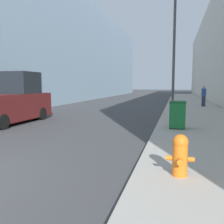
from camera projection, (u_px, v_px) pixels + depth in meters
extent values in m
cube|color=#ADA89E|center=(191.00, 107.00, 19.98)|extent=(3.98, 60.00, 0.13)
cube|color=#849EB2|center=(45.00, 51.00, 31.32)|extent=(12.00, 60.00, 12.23)
cylinder|color=orange|center=(180.00, 160.00, 4.60)|extent=(0.27, 0.27, 0.59)
sphere|color=orange|center=(180.00, 142.00, 4.56)|extent=(0.29, 0.29, 0.29)
cylinder|color=orange|center=(181.00, 137.00, 4.56)|extent=(0.08, 0.08, 0.06)
cylinder|color=orange|center=(180.00, 162.00, 4.41)|extent=(0.11, 0.12, 0.11)
cylinder|color=orange|center=(169.00, 158.00, 4.65)|extent=(0.12, 0.09, 0.09)
cylinder|color=orange|center=(191.00, 159.00, 4.55)|extent=(0.12, 0.09, 0.09)
cube|color=#1E7538|center=(177.00, 115.00, 9.67)|extent=(0.60, 0.58, 0.95)
cube|color=#16572A|center=(178.00, 102.00, 9.61)|extent=(0.62, 0.60, 0.08)
cylinder|color=black|center=(170.00, 125.00, 10.01)|extent=(0.05, 0.16, 0.16)
cylinder|color=black|center=(184.00, 125.00, 9.89)|extent=(0.05, 0.16, 0.16)
cylinder|color=#4C4C51|center=(172.00, 115.00, 12.82)|extent=(0.25, 0.25, 0.25)
cylinder|color=#4C4C51|center=(174.00, 57.00, 12.50)|extent=(0.13, 0.13, 6.21)
cube|color=#561919|center=(6.00, 107.00, 11.77)|extent=(2.05, 4.94, 1.21)
cube|color=black|center=(16.00, 83.00, 12.48)|extent=(1.89, 1.58, 1.07)
cylinder|color=black|center=(10.00, 113.00, 13.53)|extent=(0.24, 0.64, 0.64)
cylinder|color=black|center=(42.00, 114.00, 13.06)|extent=(0.24, 0.64, 0.64)
cylinder|color=black|center=(2.00, 122.00, 10.11)|extent=(0.24, 0.64, 0.64)
cube|color=#2D3347|center=(203.00, 101.00, 19.73)|extent=(0.28, 0.20, 0.79)
cube|color=#2D4C8C|center=(204.00, 92.00, 19.65)|extent=(0.33, 0.20, 0.62)
sphere|color=tan|center=(204.00, 87.00, 19.61)|extent=(0.21, 0.21, 0.21)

